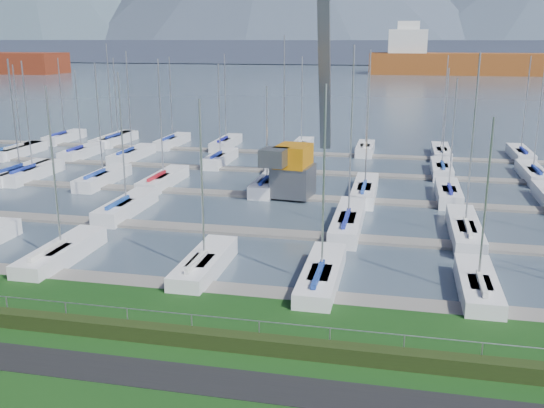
# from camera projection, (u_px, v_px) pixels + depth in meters

# --- Properties ---
(path) EXTENTS (160.00, 2.00, 0.04)m
(path) POSITION_uv_depth(u_px,v_px,m) (191.00, 379.00, 23.38)
(path) COLOR black
(path) RESTS_ON grass
(water) EXTENTS (800.00, 540.00, 0.20)m
(water) POSITION_uv_depth(u_px,v_px,m) (387.00, 69.00, 271.59)
(water) COLOR #415160
(hedge) EXTENTS (80.00, 0.70, 0.70)m
(hedge) POSITION_uv_depth(u_px,v_px,m) (211.00, 339.00, 25.74)
(hedge) COLOR black
(hedge) RESTS_ON grass
(fence) EXTENTS (80.00, 0.04, 0.04)m
(fence) POSITION_uv_depth(u_px,v_px,m) (214.00, 317.00, 25.89)
(fence) COLOR #97989F
(fence) RESTS_ON grass
(foothill) EXTENTS (900.00, 80.00, 12.00)m
(foothill) POSITION_uv_depth(u_px,v_px,m) (391.00, 51.00, 335.94)
(foothill) COLOR #3D455A
(foothill) RESTS_ON water
(docks) EXTENTS (90.00, 41.60, 0.25)m
(docks) POSITION_uv_depth(u_px,v_px,m) (307.00, 198.00, 50.79)
(docks) COLOR slate
(docks) RESTS_ON water
(crane) EXTENTS (4.94, 13.34, 22.35)m
(crane) POSITION_uv_depth(u_px,v_px,m) (301.00, 130.00, 50.77)
(crane) COLOR slate
(crane) RESTS_ON water
(cargo_ship_mid) EXTENTS (91.27, 18.37, 21.50)m
(cargo_ship_mid) POSITION_uv_depth(u_px,v_px,m) (482.00, 64.00, 224.43)
(cargo_ship_mid) COLOR brown
(cargo_ship_mid) RESTS_ON water
(sailboat_fleet) EXTENTS (74.49, 50.08, 13.59)m
(sailboat_fleet) POSITION_uv_depth(u_px,v_px,m) (275.00, 125.00, 52.79)
(sailboat_fleet) COLOR white
(sailboat_fleet) RESTS_ON water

